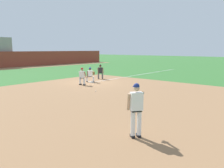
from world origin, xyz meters
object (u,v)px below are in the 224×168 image
object	(u,v)px
baseball	(96,91)
baserunner	(82,76)
first_base_bag	(91,82)
pitcher	(136,107)
first_baseman	(90,74)
umpire	(100,71)

from	to	relation	value
baseball	baserunner	distance (m)	3.33
first_base_bag	baserunner	size ratio (longest dim) A/B	0.26
first_base_bag	pitcher	distance (m)	12.59
first_baseman	umpire	world-z (taller)	umpire
pitcher	umpire	world-z (taller)	pitcher
pitcher	baserunner	world-z (taller)	pitcher
first_baseman	baserunner	xyz separation A→B (m)	(-1.63, -0.69, 0.06)
baserunner	first_base_bag	bearing A→B (deg)	14.96
first_base_bag	baseball	xyz separation A→B (m)	(-2.76, -3.31, -0.01)
baseball	first_baseman	size ratio (longest dim) A/B	0.06
first_baseman	umpire	size ratio (longest dim) A/B	0.92
baserunner	umpire	xyz separation A→B (m)	(3.70, 1.39, 0.00)
first_base_bag	baseball	distance (m)	4.31
first_base_bag	umpire	bearing A→B (deg)	23.78
baserunner	umpire	size ratio (longest dim) A/B	1.00
baseball	first_baseman	world-z (taller)	first_baseman
pitcher	baserunner	distance (m)	11.45
first_baseman	pitcher	bearing A→B (deg)	-127.35
first_base_bag	baseball	bearing A→B (deg)	-129.90
first_base_bag	baseball	world-z (taller)	first_base_bag
baseball	first_base_bag	bearing A→B (deg)	50.10
first_baseman	baserunner	size ratio (longest dim) A/B	0.92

